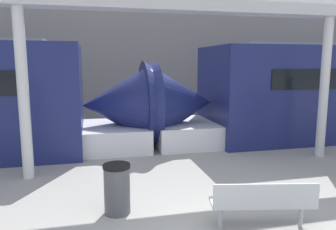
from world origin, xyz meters
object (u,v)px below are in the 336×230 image
bench_near (263,201)px  support_column_far (324,89)px  trash_bin (117,189)px  support_column_near (23,95)px

bench_near → support_column_far: (3.62, 3.35, 1.40)m
bench_near → trash_bin: 2.42m
support_column_near → bench_near: bearing=-40.2°
trash_bin → support_column_near: (-1.82, 2.24, 1.44)m
bench_near → support_column_far: size_ratio=0.44×
trash_bin → support_column_far: bearing=21.2°
bench_near → trash_bin: size_ratio=1.89×
bench_near → support_column_far: bearing=54.3°
support_column_near → support_column_far: size_ratio=1.00×
bench_near → support_column_near: support_column_near is taller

